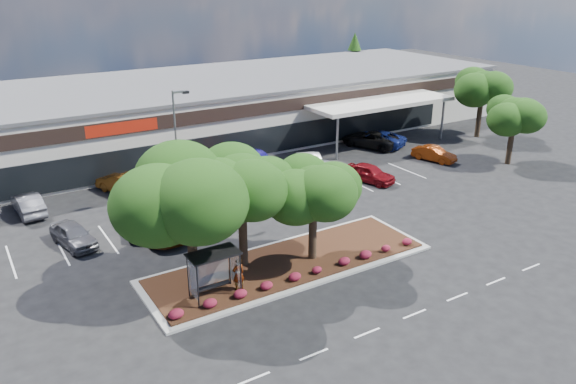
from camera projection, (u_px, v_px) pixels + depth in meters
ground at (355, 285)px, 32.26m from camera, size 160.00×160.00×0.00m
retail_store at (154, 114)px, 58.04m from camera, size 80.40×25.20×6.25m
landscape_island at (289, 263)px, 34.41m from camera, size 18.00×6.00×0.26m
lane_markings at (264, 222)px, 40.45m from camera, size 33.12×20.06×0.01m
shrub_row at (308, 272)px, 32.60m from camera, size 17.00×0.80×0.50m
bus_shelter at (213, 261)px, 30.09m from camera, size 2.75×1.55×2.59m
island_tree_west at (190, 221)px, 30.38m from camera, size 7.20×7.20×7.89m
island_tree_mid at (242, 208)px, 32.76m from camera, size 6.60×6.60×7.32m
island_tree_east at (313, 209)px, 33.68m from camera, size 5.80×5.80×6.50m
tree_east_near at (512, 130)px, 51.76m from camera, size 5.60×5.60×6.51m
tree_east_far at (481, 102)px, 60.35m from camera, size 6.40×6.40×7.62m
conifer_north_east at (354, 63)px, 82.19m from camera, size 3.96×3.96×9.00m
person_waiting at (238, 274)px, 30.94m from camera, size 0.71×0.48×1.93m
light_pole at (179, 161)px, 40.61m from camera, size 1.43×0.54×9.19m
car_0 at (73, 235)px, 36.72m from camera, size 2.67×4.66×1.49m
car_1 at (158, 223)px, 38.23m from camera, size 2.97×6.23×1.71m
car_2 at (142, 223)px, 38.53m from camera, size 3.06×4.43×1.40m
car_3 at (194, 214)px, 39.71m from camera, size 2.57×5.07×1.59m
car_4 at (288, 178)px, 47.03m from camera, size 2.52×5.20×1.42m
car_5 at (321, 185)px, 45.33m from camera, size 4.05×5.54×1.49m
car_6 at (324, 171)px, 48.49m from camera, size 3.39×5.01×1.56m
car_7 at (369, 173)px, 48.06m from camera, size 3.15×4.92×1.56m
car_8 at (434, 154)px, 53.45m from camera, size 2.63×4.44×1.38m
car_9 at (28, 204)px, 41.56m from camera, size 2.02×4.86×1.56m
car_10 at (158, 193)px, 43.91m from camera, size 3.01×5.24×1.38m
car_11 at (123, 183)px, 45.55m from camera, size 3.68×5.39×1.68m
car_12 at (246, 169)px, 49.32m from camera, size 3.76×5.25×1.41m
car_13 at (214, 164)px, 50.02m from camera, size 3.06×6.05×1.69m
car_14 at (249, 158)px, 52.02m from camera, size 2.61×4.96×1.55m
car_15 at (309, 161)px, 51.07m from camera, size 3.60×5.29×1.65m
car_16 at (370, 139)px, 57.78m from camera, size 4.91×6.57×1.66m
car_17 at (377, 138)px, 58.04m from camera, size 4.87×6.48×1.64m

